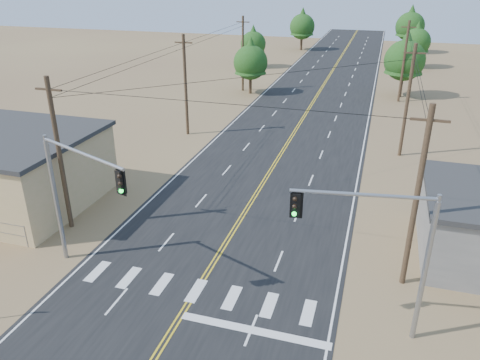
% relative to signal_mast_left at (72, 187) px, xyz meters
% --- Properties ---
extents(road, '(15.00, 200.00, 0.02)m').
position_rel_signal_mast_left_xyz_m(road, '(6.77, 22.01, -5.19)').
color(road, black).
rests_on(road, ground).
extents(utility_pole_left_near, '(1.80, 0.30, 10.00)m').
position_rel_signal_mast_left_xyz_m(utility_pole_left_near, '(-3.73, 4.01, -0.09)').
color(utility_pole_left_near, '#4C3826').
rests_on(utility_pole_left_near, ground).
extents(utility_pole_left_mid, '(1.80, 0.30, 10.00)m').
position_rel_signal_mast_left_xyz_m(utility_pole_left_mid, '(-3.73, 24.01, -0.09)').
color(utility_pole_left_mid, '#4C3826').
rests_on(utility_pole_left_mid, ground).
extents(utility_pole_left_far, '(1.80, 0.30, 10.00)m').
position_rel_signal_mast_left_xyz_m(utility_pole_left_far, '(-3.73, 44.01, -0.09)').
color(utility_pole_left_far, '#4C3826').
rests_on(utility_pole_left_far, ground).
extents(utility_pole_right_near, '(1.80, 0.30, 10.00)m').
position_rel_signal_mast_left_xyz_m(utility_pole_right_near, '(17.27, 4.01, -0.09)').
color(utility_pole_right_near, '#4C3826').
rests_on(utility_pole_right_near, ground).
extents(utility_pole_right_mid, '(1.80, 0.30, 10.00)m').
position_rel_signal_mast_left_xyz_m(utility_pole_right_mid, '(17.27, 24.01, -0.09)').
color(utility_pole_right_mid, '#4C3826').
rests_on(utility_pole_right_mid, ground).
extents(utility_pole_right_far, '(1.80, 0.30, 10.00)m').
position_rel_signal_mast_left_xyz_m(utility_pole_right_far, '(17.27, 44.01, -0.09)').
color(utility_pole_right_far, '#4C3826').
rests_on(utility_pole_right_far, ground).
extents(signal_mast_left, '(6.27, 2.81, 7.65)m').
position_rel_signal_mast_left_xyz_m(signal_mast_left, '(0.00, 0.00, 0.00)').
color(signal_mast_left, gray).
rests_on(signal_mast_left, ground).
extents(signal_mast_right, '(6.06, 1.28, 7.37)m').
position_rel_signal_mast_left_xyz_m(signal_mast_right, '(15.93, -0.51, -0.22)').
color(signal_mast_right, gray).
rests_on(signal_mast_right, ground).
extents(tree_left_near, '(4.58, 4.58, 7.63)m').
position_rel_signal_mast_left_xyz_m(tree_left_near, '(-2.23, 42.61, -0.54)').
color(tree_left_near, '#3F2D1E').
rests_on(tree_left_near, ground).
extents(tree_left_mid, '(4.29, 4.29, 7.15)m').
position_rel_signal_mast_left_xyz_m(tree_left_mid, '(-6.88, 60.80, -0.83)').
color(tree_left_mid, '#3F2D1E').
rests_on(tree_left_mid, ground).
extents(tree_left_far, '(5.14, 5.14, 8.57)m').
position_rel_signal_mast_left_xyz_m(tree_left_far, '(-2.23, 82.28, 0.04)').
color(tree_left_far, '#3F2D1E').
rests_on(tree_left_far, ground).
extents(tree_right_near, '(5.23, 5.23, 8.71)m').
position_rel_signal_mast_left_xyz_m(tree_right_near, '(17.45, 46.60, 0.13)').
color(tree_right_near, '#3F2D1E').
rests_on(tree_right_near, ground).
extents(tree_right_mid, '(4.66, 4.66, 7.77)m').
position_rel_signal_mast_left_xyz_m(tree_right_mid, '(19.79, 68.59, -0.46)').
color(tree_right_mid, '#3F2D1E').
rests_on(tree_right_mid, ground).
extents(tree_right_far, '(5.62, 5.62, 9.37)m').
position_rel_signal_mast_left_xyz_m(tree_right_far, '(19.05, 84.71, 0.53)').
color(tree_right_far, '#3F2D1E').
rests_on(tree_right_far, ground).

